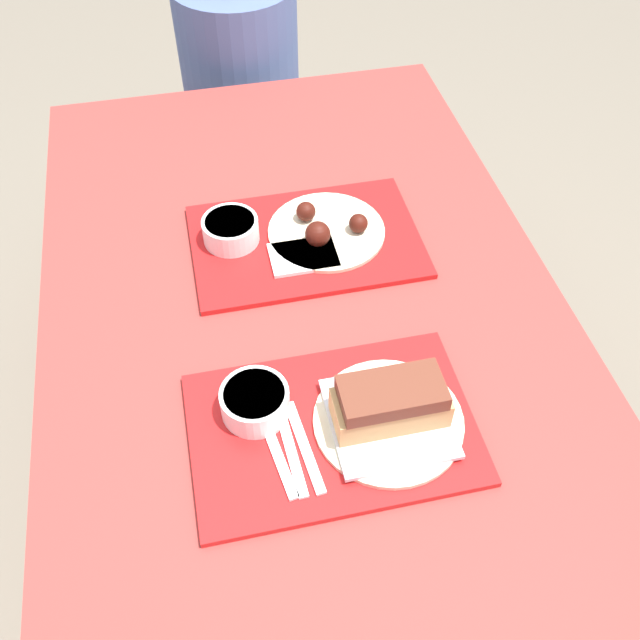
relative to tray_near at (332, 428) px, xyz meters
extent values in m
plane|color=#706656|center=(0.01, 0.19, -0.76)|extent=(12.00, 12.00, 0.00)
cube|color=maroon|center=(0.01, 0.19, -0.03)|extent=(0.96, 1.74, 0.04)
cylinder|color=maroon|center=(-0.41, 0.97, -0.41)|extent=(0.07, 0.07, 0.72)
cylinder|color=maroon|center=(0.43, 0.97, -0.41)|extent=(0.07, 0.07, 0.72)
cube|color=maroon|center=(0.01, 1.27, -0.34)|extent=(0.91, 0.28, 0.04)
cylinder|color=maroon|center=(-0.38, 1.27, -0.56)|extent=(0.06, 0.06, 0.41)
cylinder|color=maroon|center=(0.40, 1.27, -0.56)|extent=(0.06, 0.06, 0.41)
cube|color=red|center=(0.00, 0.00, 0.00)|extent=(0.45, 0.30, 0.01)
cube|color=red|center=(0.05, 0.44, 0.00)|extent=(0.45, 0.30, 0.01)
cylinder|color=white|center=(-0.11, 0.06, 0.03)|extent=(0.11, 0.11, 0.05)
cylinder|color=beige|center=(-0.11, 0.06, 0.05)|extent=(0.10, 0.10, 0.01)
cylinder|color=beige|center=(0.09, -0.01, 0.01)|extent=(0.24, 0.24, 0.01)
cube|color=silver|center=(0.09, -0.01, 0.02)|extent=(0.19, 0.19, 0.01)
cube|color=tan|center=(0.09, -0.01, 0.05)|extent=(0.18, 0.08, 0.05)
cube|color=brown|center=(0.09, -0.01, 0.09)|extent=(0.16, 0.08, 0.03)
cube|color=white|center=(-0.07, -0.03, 0.01)|extent=(0.02, 0.17, 0.00)
cube|color=white|center=(-0.05, -0.03, 0.01)|extent=(0.03, 0.17, 0.00)
cube|color=white|center=(-0.09, -0.03, 0.01)|extent=(0.04, 0.17, 0.00)
cube|color=teal|center=(0.02, 0.07, 0.01)|extent=(0.04, 0.03, 0.01)
cylinder|color=white|center=(-0.10, 0.47, 0.03)|extent=(0.11, 0.11, 0.05)
cylinder|color=beige|center=(-0.10, 0.47, 0.05)|extent=(0.10, 0.10, 0.01)
cylinder|color=beige|center=(0.09, 0.45, 0.01)|extent=(0.23, 0.23, 0.01)
sphere|color=#42140C|center=(0.15, 0.43, 0.03)|extent=(0.04, 0.04, 0.04)
sphere|color=#42140C|center=(0.06, 0.49, 0.03)|extent=(0.04, 0.04, 0.04)
sphere|color=#42140C|center=(0.07, 0.41, 0.04)|extent=(0.05, 0.05, 0.05)
cube|color=white|center=(0.03, 0.39, 0.01)|extent=(0.13, 0.09, 0.01)
cylinder|color=#4C6093|center=(0.03, 1.27, -0.08)|extent=(0.33, 0.33, 0.47)
camera|label=1|loc=(-0.15, -0.60, 0.96)|focal=40.00mm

